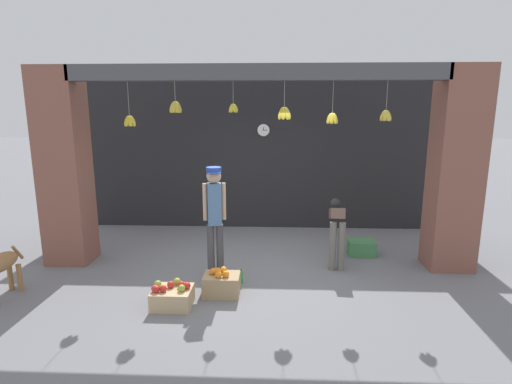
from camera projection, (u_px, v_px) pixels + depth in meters
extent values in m
plane|color=slate|center=(255.00, 270.00, 6.43)|extent=(60.00, 60.00, 0.00)
cube|color=#232326|center=(260.00, 154.00, 8.54)|extent=(7.59, 0.12, 3.21)
cube|color=brown|center=(64.00, 168.00, 6.53)|extent=(0.70, 0.60, 3.21)
cube|color=brown|center=(455.00, 171.00, 6.26)|extent=(0.70, 0.60, 3.21)
cube|color=#4C4C51|center=(255.00, 72.00, 5.92)|extent=(5.69, 0.24, 0.24)
cylinder|color=#B2AD99|center=(128.00, 99.00, 6.13)|extent=(0.01, 0.01, 0.52)
ellipsoid|color=yellow|center=(133.00, 121.00, 6.20)|extent=(0.12, 0.07, 0.19)
ellipsoid|color=yellow|center=(132.00, 121.00, 6.24)|extent=(0.10, 0.12, 0.20)
ellipsoid|color=yellow|center=(129.00, 121.00, 6.24)|extent=(0.10, 0.12, 0.20)
ellipsoid|color=yellow|center=(127.00, 121.00, 6.20)|extent=(0.12, 0.07, 0.19)
ellipsoid|color=yellow|center=(127.00, 121.00, 6.16)|extent=(0.10, 0.12, 0.20)
ellipsoid|color=yellow|center=(130.00, 121.00, 6.16)|extent=(0.10, 0.12, 0.20)
cylinder|color=#B2AD99|center=(175.00, 91.00, 6.03)|extent=(0.01, 0.01, 0.30)
ellipsoid|color=gold|center=(179.00, 107.00, 6.08)|extent=(0.13, 0.07, 0.19)
ellipsoid|color=gold|center=(178.00, 107.00, 6.12)|extent=(0.11, 0.12, 0.20)
ellipsoid|color=gold|center=(176.00, 107.00, 6.13)|extent=(0.08, 0.13, 0.20)
ellipsoid|color=gold|center=(173.00, 107.00, 6.11)|extent=(0.12, 0.10, 0.20)
ellipsoid|color=gold|center=(172.00, 107.00, 6.06)|extent=(0.12, 0.10, 0.20)
ellipsoid|color=gold|center=(174.00, 107.00, 6.04)|extent=(0.08, 0.13, 0.20)
ellipsoid|color=gold|center=(177.00, 107.00, 6.04)|extent=(0.11, 0.12, 0.20)
cylinder|color=#B2AD99|center=(233.00, 92.00, 6.03)|extent=(0.01, 0.01, 0.34)
ellipsoid|color=yellow|center=(236.00, 108.00, 6.08)|extent=(0.10, 0.05, 0.15)
ellipsoid|color=yellow|center=(235.00, 108.00, 6.11)|extent=(0.08, 0.09, 0.15)
ellipsoid|color=yellow|center=(232.00, 108.00, 6.11)|extent=(0.08, 0.09, 0.15)
ellipsoid|color=yellow|center=(231.00, 108.00, 6.08)|extent=(0.10, 0.05, 0.15)
ellipsoid|color=yellow|center=(232.00, 108.00, 6.05)|extent=(0.08, 0.09, 0.15)
ellipsoid|color=yellow|center=(234.00, 108.00, 6.05)|extent=(0.08, 0.09, 0.15)
cylinder|color=#B2AD99|center=(284.00, 94.00, 5.95)|extent=(0.01, 0.01, 0.39)
ellipsoid|color=yellow|center=(288.00, 113.00, 6.00)|extent=(0.14, 0.07, 0.21)
ellipsoid|color=yellow|center=(286.00, 113.00, 6.04)|extent=(0.12, 0.12, 0.22)
ellipsoid|color=yellow|center=(283.00, 113.00, 6.06)|extent=(0.09, 0.13, 0.21)
ellipsoid|color=yellow|center=(281.00, 113.00, 6.03)|extent=(0.13, 0.10, 0.22)
ellipsoid|color=yellow|center=(281.00, 113.00, 5.99)|extent=(0.13, 0.10, 0.22)
ellipsoid|color=yellow|center=(284.00, 113.00, 5.96)|extent=(0.09, 0.13, 0.21)
ellipsoid|color=yellow|center=(286.00, 113.00, 5.97)|extent=(0.12, 0.12, 0.22)
cylinder|color=#B2AD99|center=(333.00, 97.00, 5.91)|extent=(0.01, 0.01, 0.47)
ellipsoid|color=yellow|center=(335.00, 118.00, 5.98)|extent=(0.12, 0.06, 0.18)
ellipsoid|color=yellow|center=(334.00, 118.00, 6.01)|extent=(0.10, 0.11, 0.19)
ellipsoid|color=yellow|center=(331.00, 118.00, 6.02)|extent=(0.08, 0.12, 0.19)
ellipsoid|color=yellow|center=(329.00, 118.00, 6.00)|extent=(0.12, 0.09, 0.19)
ellipsoid|color=yellow|center=(330.00, 118.00, 5.96)|extent=(0.12, 0.09, 0.19)
ellipsoid|color=yellow|center=(332.00, 118.00, 5.94)|extent=(0.08, 0.12, 0.19)
ellipsoid|color=yellow|center=(334.00, 118.00, 5.94)|extent=(0.10, 0.11, 0.19)
cylinder|color=#B2AD99|center=(387.00, 95.00, 5.88)|extent=(0.01, 0.01, 0.43)
ellipsoid|color=yellow|center=(389.00, 116.00, 5.94)|extent=(0.12, 0.06, 0.18)
ellipsoid|color=yellow|center=(387.00, 116.00, 5.98)|extent=(0.09, 0.11, 0.19)
ellipsoid|color=yellow|center=(384.00, 116.00, 5.98)|extent=(0.09, 0.11, 0.19)
ellipsoid|color=yellow|center=(383.00, 116.00, 5.94)|extent=(0.12, 0.06, 0.18)
ellipsoid|color=yellow|center=(385.00, 116.00, 5.90)|extent=(0.09, 0.11, 0.19)
ellipsoid|color=yellow|center=(388.00, 116.00, 5.90)|extent=(0.09, 0.11, 0.19)
ellipsoid|color=#9E7042|center=(0.00, 263.00, 5.41)|extent=(0.31, 0.64, 0.25)
cylinder|color=#9E7042|center=(20.00, 277.00, 5.69)|extent=(0.07, 0.07, 0.39)
cylinder|color=#9E7042|center=(10.00, 277.00, 5.71)|extent=(0.07, 0.07, 0.39)
cylinder|color=#9E7042|center=(18.00, 252.00, 5.73)|extent=(0.06, 0.20, 0.25)
cylinder|color=#424247|center=(220.00, 251.00, 6.11)|extent=(0.11, 0.11, 0.85)
cylinder|color=#424247|center=(211.00, 251.00, 6.09)|extent=(0.11, 0.11, 0.85)
cube|color=#4C7099|center=(214.00, 204.00, 5.95)|extent=(0.23, 0.21, 0.63)
cylinder|color=tan|center=(224.00, 201.00, 5.96)|extent=(0.06, 0.06, 0.56)
cylinder|color=tan|center=(205.00, 202.00, 5.92)|extent=(0.06, 0.06, 0.56)
sphere|color=tan|center=(214.00, 176.00, 5.86)|extent=(0.22, 0.22, 0.22)
cylinder|color=#234299|center=(214.00, 170.00, 5.84)|extent=(0.22, 0.22, 0.08)
cube|color=#234299|center=(214.00, 173.00, 5.74)|extent=(0.21, 0.16, 0.01)
cylinder|color=#6B665B|center=(333.00, 246.00, 6.39)|extent=(0.11, 0.11, 0.80)
cylinder|color=#6B665B|center=(341.00, 247.00, 6.37)|extent=(0.11, 0.11, 0.80)
cube|color=brown|center=(337.00, 213.00, 6.55)|extent=(0.26, 0.60, 0.31)
sphere|color=black|center=(335.00, 204.00, 6.89)|extent=(0.19, 0.19, 0.19)
cube|color=tan|center=(222.00, 285.00, 5.57)|extent=(0.50, 0.37, 0.29)
sphere|color=orange|center=(214.00, 271.00, 5.57)|extent=(0.10, 0.10, 0.10)
sphere|color=orange|center=(224.00, 270.00, 5.61)|extent=(0.10, 0.10, 0.10)
sphere|color=orange|center=(226.00, 274.00, 5.46)|extent=(0.10, 0.10, 0.10)
sphere|color=orange|center=(218.00, 271.00, 5.57)|extent=(0.10, 0.10, 0.10)
sphere|color=orange|center=(213.00, 272.00, 5.55)|extent=(0.10, 0.10, 0.10)
sphere|color=orange|center=(217.00, 271.00, 5.56)|extent=(0.10, 0.10, 0.10)
sphere|color=orange|center=(219.00, 275.00, 5.45)|extent=(0.10, 0.10, 0.10)
cube|color=tan|center=(172.00, 298.00, 5.25)|extent=(0.51, 0.43, 0.24)
sphere|color=#99B238|center=(182.00, 288.00, 5.15)|extent=(0.10, 0.10, 0.10)
sphere|color=#99B238|center=(177.00, 281.00, 5.36)|extent=(0.10, 0.10, 0.10)
sphere|color=red|center=(181.00, 285.00, 5.26)|extent=(0.10, 0.10, 0.10)
sphere|color=red|center=(163.00, 289.00, 5.14)|extent=(0.10, 0.10, 0.10)
sphere|color=red|center=(155.00, 289.00, 5.14)|extent=(0.10, 0.10, 0.10)
sphere|color=#99B238|center=(158.00, 284.00, 5.28)|extent=(0.10, 0.10, 0.10)
sphere|color=red|center=(156.00, 289.00, 5.12)|extent=(0.10, 0.10, 0.10)
sphere|color=red|center=(187.00, 286.00, 5.23)|extent=(0.10, 0.10, 0.10)
sphere|color=red|center=(171.00, 285.00, 5.26)|extent=(0.10, 0.10, 0.10)
cube|color=#42844C|center=(361.00, 248.00, 7.11)|extent=(0.46, 0.38, 0.26)
cylinder|color=#38934C|center=(241.00, 277.00, 5.94)|extent=(0.06, 0.06, 0.20)
cylinder|color=black|center=(241.00, 270.00, 5.92)|extent=(0.04, 0.04, 0.02)
cylinder|color=black|center=(263.00, 130.00, 8.36)|extent=(0.27, 0.01, 0.27)
cylinder|color=white|center=(263.00, 130.00, 8.35)|extent=(0.25, 0.02, 0.25)
cube|color=black|center=(263.00, 129.00, 8.33)|extent=(0.01, 0.01, 0.07)
cube|color=black|center=(265.00, 130.00, 8.34)|extent=(0.10, 0.01, 0.01)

